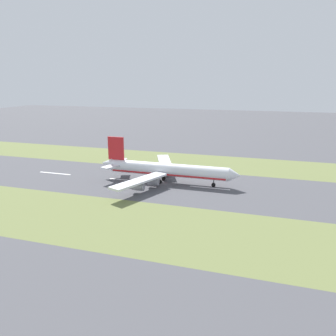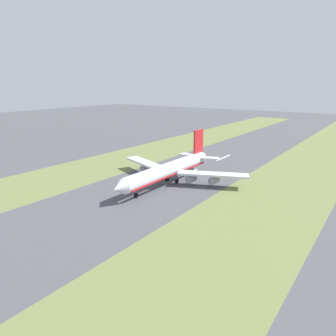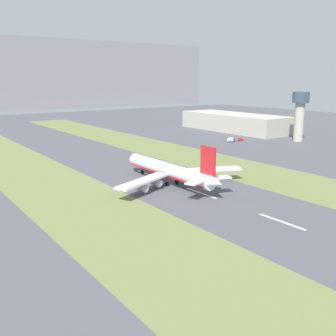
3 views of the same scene
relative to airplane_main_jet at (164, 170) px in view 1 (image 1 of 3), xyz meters
The scene contains 7 objects.
ground_plane 6.40m from the airplane_main_jet, ahead, with size 800.00×800.00×0.00m, color #4C4C51.
grass_median_west 43.27m from the airplane_main_jet, behind, with size 40.00×600.00×0.01m, color olive.
grass_median_east 47.53m from the airplane_main_jet, ahead, with size 40.00×600.00×0.01m, color olive.
centreline_dash_near 58.44m from the airplane_main_jet, 87.88° to the right, with size 1.20×18.00×0.01m, color silver.
centreline_dash_mid 19.19m from the airplane_main_jet, 83.23° to the right, with size 1.20×18.00×0.01m, color silver.
centreline_dash_far 22.82m from the airplane_main_jet, 84.40° to the left, with size 1.20×18.00×0.01m, color silver.
airplane_main_jet is the anchor object (origin of this frame).
Camera 1 is at (136.79, 45.20, 45.94)m, focal length 35.00 mm.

